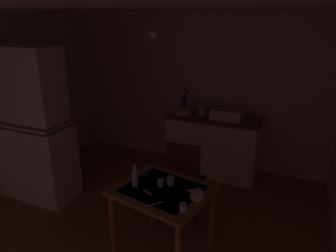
% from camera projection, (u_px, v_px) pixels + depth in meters
% --- Properties ---
extents(ground_plane, '(5.11, 5.11, 0.00)m').
position_uv_depth(ground_plane, '(142.00, 222.00, 3.72)').
color(ground_plane, '#8B6446').
extents(wall_back, '(4.21, 0.10, 2.39)m').
position_uv_depth(wall_back, '(198.00, 90.00, 5.03)').
color(wall_back, beige).
rests_on(wall_back, ground).
extents(ceiling_slab, '(4.21, 3.91, 0.10)m').
position_uv_depth(ceiling_slab, '(135.00, 1.00, 2.92)').
color(ceiling_slab, silver).
extents(hutch_cabinet, '(0.98, 0.50, 1.99)m').
position_uv_depth(hutch_cabinet, '(33.00, 131.00, 4.00)').
color(hutch_cabinet, beige).
rests_on(hutch_cabinet, ground).
extents(counter_cabinet, '(1.37, 0.64, 0.90)m').
position_uv_depth(counter_cabinet, '(213.00, 145.00, 4.80)').
color(counter_cabinet, beige).
rests_on(counter_cabinet, ground).
extents(sink_basin, '(0.44, 0.34, 0.15)m').
position_uv_depth(sink_basin, '(227.00, 113.00, 4.55)').
color(sink_basin, white).
rests_on(sink_basin, counter_cabinet).
extents(hand_pump, '(0.05, 0.27, 0.39)m').
position_uv_depth(hand_pump, '(184.00, 102.00, 4.82)').
color(hand_pump, '#232328').
rests_on(hand_pump, counter_cabinet).
extents(mixing_bowl_counter, '(0.26, 0.26, 0.08)m').
position_uv_depth(mixing_bowl_counter, '(183.00, 111.00, 4.77)').
color(mixing_bowl_counter, beige).
rests_on(mixing_bowl_counter, counter_cabinet).
extents(stoneware_crock, '(0.13, 0.13, 0.14)m').
position_uv_depth(stoneware_crock, '(203.00, 110.00, 4.74)').
color(stoneware_crock, beige).
rests_on(stoneware_crock, counter_cabinet).
extents(dining_table, '(1.03, 0.92, 0.72)m').
position_uv_depth(dining_table, '(163.00, 198.00, 3.08)').
color(dining_table, '#926B46').
rests_on(dining_table, ground).
extents(chair_far_side, '(0.44, 0.44, 1.01)m').
position_uv_depth(chair_far_side, '(185.00, 179.00, 3.63)').
color(chair_far_side, '#3C2219').
rests_on(chair_far_side, ground).
extents(serving_bowl_wide, '(0.13, 0.13, 0.05)m').
position_uv_depth(serving_bowl_wide, '(197.00, 195.00, 2.88)').
color(serving_bowl_wide, white).
rests_on(serving_bowl_wide, dining_table).
extents(mug_dark, '(0.07, 0.07, 0.07)m').
position_uv_depth(mug_dark, '(183.00, 208.00, 2.68)').
color(mug_dark, '#ADD1C1').
rests_on(mug_dark, dining_table).
extents(teacup_cream, '(0.06, 0.06, 0.07)m').
position_uv_depth(teacup_cream, '(161.00, 183.00, 3.09)').
color(teacup_cream, '#9EB2C6').
rests_on(teacup_cream, dining_table).
extents(teacup_mint, '(0.08, 0.08, 0.08)m').
position_uv_depth(teacup_mint, '(171.00, 181.00, 3.11)').
color(teacup_mint, '#9EB2C6').
rests_on(teacup_mint, dining_table).
extents(glass_bottle, '(0.06, 0.06, 0.24)m').
position_uv_depth(glass_bottle, '(135.00, 177.00, 3.07)').
color(glass_bottle, '#B7BCC1').
rests_on(glass_bottle, dining_table).
extents(table_knife, '(0.12, 0.16, 0.00)m').
position_uv_depth(table_knife, '(154.00, 204.00, 2.79)').
color(table_knife, silver).
rests_on(table_knife, dining_table).
extents(teaspoon_near_bowl, '(0.13, 0.04, 0.00)m').
position_uv_depth(teaspoon_near_bowl, '(142.00, 174.00, 3.33)').
color(teaspoon_near_bowl, beige).
rests_on(teaspoon_near_bowl, dining_table).
extents(teaspoon_by_cup, '(0.12, 0.12, 0.00)m').
position_uv_depth(teaspoon_by_cup, '(194.00, 189.00, 3.03)').
color(teaspoon_by_cup, beige).
rests_on(teaspoon_by_cup, dining_table).
extents(serving_spoon, '(0.12, 0.08, 0.00)m').
position_uv_depth(serving_spoon, '(147.00, 192.00, 2.98)').
color(serving_spoon, beige).
rests_on(serving_spoon, dining_table).
extents(pendant_bulb, '(0.08, 0.08, 0.08)m').
position_uv_depth(pendant_bulb, '(153.00, 34.00, 3.21)').
color(pendant_bulb, '#F9EFCC').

